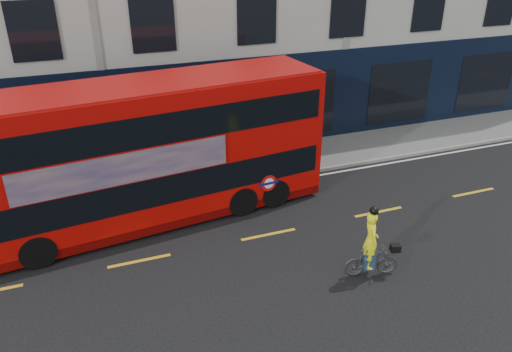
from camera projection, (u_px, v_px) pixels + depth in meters
ground at (148, 293)px, 13.10m from camera, size 120.00×120.00×0.00m
pavement at (119, 184)px, 18.53m from camera, size 60.00×3.00×0.12m
kerb at (124, 203)px, 17.27m from camera, size 60.00×0.12×0.13m
road_edge_line at (125, 208)px, 17.04m from camera, size 58.00×0.10×0.01m
lane_dashes at (139, 261)px, 14.36m from camera, size 58.00×0.12×0.01m
bus at (150, 152)px, 15.53m from camera, size 11.50×3.85×4.55m
cyclist at (371, 252)px, 13.46m from camera, size 1.56×0.76×2.17m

